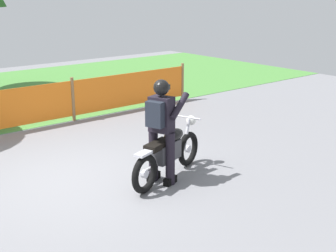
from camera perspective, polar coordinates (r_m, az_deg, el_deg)
name	(u,v)px	position (r m, az deg, el deg)	size (l,w,h in m)	color
ground	(72,180)	(7.69, -11.96, -6.65)	(24.00, 24.00, 0.02)	gray
barrier_fence	(0,110)	(10.32, -20.37, 1.90)	(10.41, 0.08, 1.05)	olive
motorcycle_lead	(168,152)	(7.42, 0.04, -3.30)	(1.89, 0.84, 0.93)	black
rider_lead	(161,126)	(7.09, -0.85, 0.01)	(0.77, 0.67, 1.69)	black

